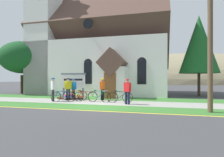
{
  "coord_description": "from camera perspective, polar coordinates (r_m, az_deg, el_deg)",
  "views": [
    {
      "loc": [
        3.73,
        -10.77,
        1.62
      ],
      "look_at": [
        0.17,
        2.96,
        1.63
      ],
      "focal_mm": 30.25,
      "sensor_mm": 36.0,
      "label": 1
    }
  ],
  "objects": [
    {
      "name": "ground",
      "position": [
        15.31,
        0.36,
        -6.12
      ],
      "size": [
        140.0,
        140.0,
        0.0
      ],
      "primitive_type": "plane",
      "color": "#3D3D3F"
    },
    {
      "name": "sidewalk_slab",
      "position": [
        13.98,
        -13.28,
        -6.68
      ],
      "size": [
        32.0,
        2.51,
        0.01
      ],
      "primitive_type": "cube",
      "color": "#99968E",
      "rests_on": "ground"
    },
    {
      "name": "grass_verge",
      "position": [
        12.07,
        -18.26,
        -7.74
      ],
      "size": [
        32.0,
        1.94,
        0.01
      ],
      "primitive_type": "cube",
      "color": "#38722D",
      "rests_on": "ground"
    },
    {
      "name": "church_lawn",
      "position": [
        16.3,
        -9.02,
        -5.73
      ],
      "size": [
        24.0,
        2.65,
        0.01
      ],
      "primitive_type": "cube",
      "color": "#38722D",
      "rests_on": "ground"
    },
    {
      "name": "curb_paint_stripe",
      "position": [
        11.16,
        -21.41,
        -8.38
      ],
      "size": [
        28.0,
        0.16,
        0.01
      ],
      "primitive_type": "cube",
      "color": "yellow",
      "rests_on": "ground"
    },
    {
      "name": "church_building",
      "position": [
        21.81,
        -4.14,
        8.84
      ],
      "size": [
        14.52,
        10.84,
        14.08
      ],
      "color": "white",
      "rests_on": "ground"
    },
    {
      "name": "church_sign",
      "position": [
        16.23,
        -11.63,
        -0.87
      ],
      "size": [
        2.19,
        0.24,
        2.08
      ],
      "color": "slate",
      "rests_on": "ground"
    },
    {
      "name": "flower_bed",
      "position": [
        16.03,
        -12.14,
        -5.58
      ],
      "size": [
        2.37,
        2.37,
        0.34
      ],
      "color": "#382319",
      "rests_on": "ground"
    },
    {
      "name": "bicycle_silver",
      "position": [
        13.12,
        -3.95,
        -5.43
      ],
      "size": [
        1.74,
        0.29,
        0.84
      ],
      "color": "black",
      "rests_on": "ground"
    },
    {
      "name": "bicycle_blue",
      "position": [
        13.58,
        -7.97,
        -5.35
      ],
      "size": [
        1.7,
        0.29,
        0.77
      ],
      "color": "black",
      "rests_on": "ground"
    },
    {
      "name": "bicycle_orange",
      "position": [
        12.89,
        2.42,
        -5.6
      ],
      "size": [
        1.68,
        0.57,
        0.83
      ],
      "color": "black",
      "rests_on": "ground"
    },
    {
      "name": "bicycle_white",
      "position": [
        13.78,
        -14.44,
        -5.24
      ],
      "size": [
        1.69,
        0.6,
        0.79
      ],
      "color": "black",
      "rests_on": "ground"
    },
    {
      "name": "bicycle_yellow",
      "position": [
        14.34,
        -11.05,
        -5.04
      ],
      "size": [
        1.71,
        0.59,
        0.79
      ],
      "color": "black",
      "rests_on": "ground"
    },
    {
      "name": "cyclist_in_yellow_jersey",
      "position": [
        14.92,
        -11.55,
        -2.71
      ],
      "size": [
        0.56,
        0.44,
        1.6
      ],
      "color": "#191E38",
      "rests_on": "ground"
    },
    {
      "name": "cyclist_in_orange_jersey",
      "position": [
        11.88,
        4.65,
        -3.36
      ],
      "size": [
        0.52,
        0.56,
        1.61
      ],
      "color": "#191E38",
      "rests_on": "ground"
    },
    {
      "name": "cyclist_in_red_jersey",
      "position": [
        14.11,
        -2.91,
        -2.69
      ],
      "size": [
        0.29,
        0.74,
        1.66
      ],
      "color": "black",
      "rests_on": "ground"
    },
    {
      "name": "cyclist_in_green_jersey",
      "position": [
        14.08,
        -17.4,
        -2.6
      ],
      "size": [
        0.48,
        0.58,
        1.69
      ],
      "color": "#2D2D33",
      "rests_on": "ground"
    },
    {
      "name": "cyclist_in_white_jersey",
      "position": [
        14.73,
        -13.11,
        -2.54
      ],
      "size": [
        0.36,
        0.65,
        1.67
      ],
      "color": "black",
      "rests_on": "ground"
    },
    {
      "name": "utility_pole",
      "position": [
        10.6,
        26.98,
        15.86
      ],
      "size": [
        3.12,
        0.28,
        8.16
      ],
      "color": "brown",
      "rests_on": "ground"
    },
    {
      "name": "roadside_conifer",
      "position": [
        19.72,
        24.78,
        9.35
      ],
      "size": [
        3.6,
        3.6,
        7.56
      ],
      "color": "#3D2D1E",
      "rests_on": "ground"
    },
    {
      "name": "yard_deciduous_tree",
      "position": [
        22.73,
        -25.51,
        5.72
      ],
      "size": [
        4.72,
        4.72,
        5.63
      ],
      "color": "#3D2D1E",
      "rests_on": "ground"
    },
    {
      "name": "distant_hill",
      "position": [
        77.47,
        17.45,
        -1.23
      ],
      "size": [
        105.02,
        52.46,
        21.92
      ],
      "primitive_type": "ellipsoid",
      "color": "#847A5B",
      "rests_on": "ground"
    }
  ]
}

